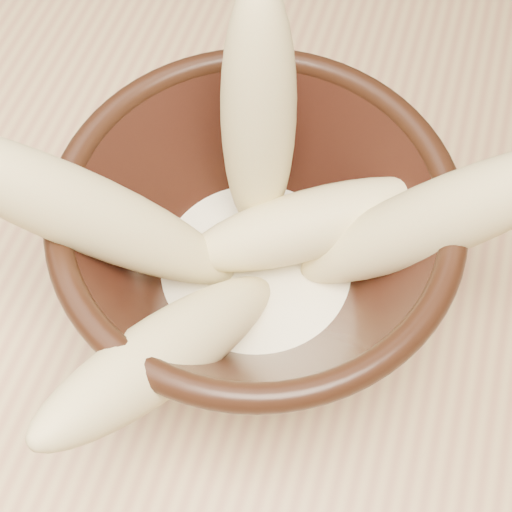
# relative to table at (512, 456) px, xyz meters

# --- Properties ---
(table) EXTENTS (1.20, 0.80, 0.75)m
(table) POSITION_rel_table_xyz_m (0.00, 0.00, 0.00)
(table) COLOR tan
(table) RESTS_ON ground
(bowl) EXTENTS (0.23, 0.23, 0.12)m
(bowl) POSITION_rel_table_xyz_m (-0.20, 0.03, 0.15)
(bowl) COLOR black
(bowl) RESTS_ON table
(milk_puddle) EXTENTS (0.13, 0.13, 0.02)m
(milk_puddle) POSITION_rel_table_xyz_m (-0.20, 0.03, 0.12)
(milk_puddle) COLOR #FEF4CC
(milk_puddle) RESTS_ON bowl
(banana_upright) EXTENTS (0.06, 0.09, 0.18)m
(banana_upright) POSITION_rel_table_xyz_m (-0.21, 0.08, 0.21)
(banana_upright) COLOR #DCC182
(banana_upright) RESTS_ON bowl
(banana_left) EXTENTS (0.18, 0.10, 0.18)m
(banana_left) POSITION_rel_table_xyz_m (-0.28, -0.00, 0.20)
(banana_left) COLOR #DCC182
(banana_left) RESTS_ON bowl
(banana_right) EXTENTS (0.17, 0.08, 0.16)m
(banana_right) POSITION_rel_table_xyz_m (-0.11, 0.05, 0.19)
(banana_right) COLOR #DCC182
(banana_right) RESTS_ON bowl
(banana_across) EXTENTS (0.16, 0.11, 0.06)m
(banana_across) POSITION_rel_table_xyz_m (-0.17, 0.05, 0.16)
(banana_across) COLOR #DCC182
(banana_across) RESTS_ON bowl
(banana_front) EXTENTS (0.11, 0.18, 0.13)m
(banana_front) POSITION_rel_table_xyz_m (-0.22, -0.05, 0.17)
(banana_front) COLOR #DCC182
(banana_front) RESTS_ON bowl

